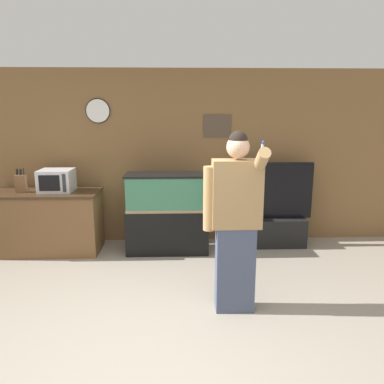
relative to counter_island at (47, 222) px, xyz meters
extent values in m
plane|color=gray|center=(1.73, -2.35, -0.44)|extent=(18.00, 18.00, 0.00)
cube|color=brown|center=(1.73, 0.47, 0.86)|extent=(10.00, 0.06, 2.60)
cube|color=#4C3D2D|center=(2.46, 0.44, 1.33)|extent=(0.41, 0.02, 0.33)
cylinder|color=white|center=(0.71, 0.43, 1.55)|extent=(0.33, 0.03, 0.33)
cylinder|color=black|center=(0.71, 0.43, 1.55)|extent=(0.36, 0.01, 0.36)
cube|color=brown|center=(0.00, 0.00, -0.02)|extent=(1.46, 0.62, 0.85)
cube|color=#3D2A19|center=(0.00, 0.00, 0.42)|extent=(1.50, 0.66, 0.03)
cube|color=silver|center=(0.16, 0.04, 0.59)|extent=(0.45, 0.39, 0.31)
cube|color=black|center=(0.13, -0.16, 0.59)|extent=(0.28, 0.01, 0.22)
cube|color=#2D2D33|center=(0.33, -0.16, 0.59)|extent=(0.05, 0.01, 0.25)
cube|color=brown|center=(-0.31, -0.01, 0.56)|extent=(0.14, 0.09, 0.24)
cylinder|color=black|center=(-0.36, -0.01, 0.72)|extent=(0.02, 0.02, 0.08)
cylinder|color=black|center=(-0.31, -0.01, 0.73)|extent=(0.02, 0.02, 0.09)
cylinder|color=black|center=(-0.26, -0.01, 0.73)|extent=(0.02, 0.02, 0.10)
cylinder|color=black|center=(-0.36, 0.03, 0.72)|extent=(0.02, 0.02, 0.08)
cylinder|color=black|center=(-0.31, 0.03, 0.72)|extent=(0.02, 0.02, 0.08)
cube|color=black|center=(1.71, -0.05, -0.13)|extent=(1.16, 0.47, 0.62)
cube|color=#937F5B|center=(1.71, -0.05, 0.20)|extent=(1.12, 0.46, 0.04)
cube|color=#387556|center=(1.71, -0.05, 0.44)|extent=(1.11, 0.45, 0.49)
cube|color=black|center=(1.71, -0.05, 0.68)|extent=(1.16, 0.47, 0.03)
cube|color=black|center=(3.27, 0.14, -0.23)|extent=(0.99, 0.40, 0.43)
cube|color=black|center=(3.27, 0.14, 0.39)|extent=(1.16, 0.05, 0.82)
cube|color=black|center=(3.27, 0.17, 0.39)|extent=(1.19, 0.01, 0.85)
cube|color=#424C66|center=(2.44, -1.69, 0.00)|extent=(0.38, 0.21, 0.88)
cube|color=#A37F51|center=(2.44, -1.69, 0.77)|extent=(0.48, 0.23, 0.66)
sphere|color=tan|center=(2.44, -1.69, 1.22)|extent=(0.22, 0.22, 0.22)
sphere|color=black|center=(2.44, -1.69, 1.28)|extent=(0.18, 0.18, 0.18)
cylinder|color=#A37F51|center=(2.18, -1.69, 0.73)|extent=(0.12, 0.12, 0.63)
cylinder|color=#A37F51|center=(2.63, -1.83, 1.10)|extent=(0.11, 0.35, 0.29)
cylinder|color=white|center=(2.63, -1.85, 1.21)|extent=(0.02, 0.06, 0.11)
cylinder|color=#2856B2|center=(2.63, -1.87, 1.27)|extent=(0.02, 0.03, 0.05)
camera|label=1|loc=(1.88, -5.19, 1.57)|focal=35.00mm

